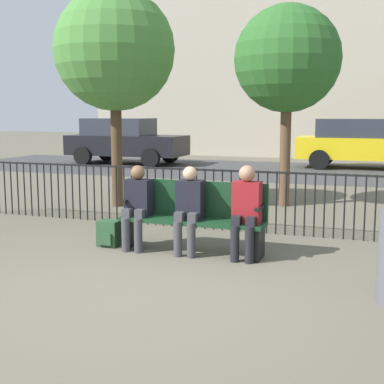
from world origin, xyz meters
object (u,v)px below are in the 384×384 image
Objects in this scene: seated_person_0 at (137,203)px; seated_person_1 at (189,206)px; seated_person_2 at (246,207)px; parked_car_0 at (360,143)px; park_bench at (194,214)px; tree_1 at (115,51)px; backpack at (109,233)px; tree_0 at (287,60)px; parked_car_1 at (125,140)px.

seated_person_0 is 0.99× the size of seated_person_1.
seated_person_1 is 0.97× the size of seated_person_2.
parked_car_0 is at bearing 82.36° from seated_person_1.
park_bench is 4.51m from tree_1.
tree_1 is (-1.37, 2.89, 2.79)m from backpack.
tree_0 is 0.91× the size of parked_car_1.
tree_1 is at bearing -159.99° from tree_0.
tree_0 is at bearing 82.63° from seated_person_1.
parked_car_0 reaches higher than seated_person_0.
seated_person_0 is at bearing -179.94° from seated_person_1.
seated_person_0 is at bearing -101.03° from parked_car_0.
tree_0 is at bearing -44.94° from parked_car_1.
seated_person_2 is at bearing -94.15° from parked_car_0.
backpack is at bearing -64.63° from tree_1.
seated_person_1 is 1.25m from backpack.
backpack is 12.36m from parked_car_0.
parked_car_0 is at bearing 85.85° from seated_person_2.
tree_1 is (-3.28, 2.91, 2.31)m from seated_person_2.
parked_car_1 is at bearing 135.06° from tree_0.
seated_person_2 is (0.74, 0.00, 0.02)m from seated_person_1.
tree_0 reaches higher than seated_person_0.
park_bench is at bearing 5.24° from backpack.
parked_car_0 is 8.10m from parked_car_1.
tree_1 reaches higher than tree_0.
backpack is at bearing 176.58° from seated_person_0.
tree_0 is at bearing -97.78° from parked_car_0.
seated_person_2 reaches higher than seated_person_1.
tree_1 reaches higher than seated_person_0.
tree_0 is at bearing 72.74° from seated_person_0.
tree_1 reaches higher than park_bench.
seated_person_2 is at bearing -0.69° from backpack.
tree_1 reaches higher than seated_person_1.
parked_car_1 is (-3.87, 8.03, -2.12)m from tree_1.
tree_1 is 0.98× the size of parked_car_0.
seated_person_2 is 4.96m from tree_1.
park_bench is at bearing -59.26° from parked_car_1.
seated_person_1 is at bearing -97.37° from tree_0.
tree_1 is at bearing 121.80° from seated_person_0.
backpack is 4.24m from tree_1.
tree_0 reaches higher than parked_car_0.
backpack is at bearing -112.88° from tree_0.
seated_person_1 is at bearing -1.24° from backpack.
seated_person_0 is at bearing -179.88° from seated_person_2.
parked_car_0 is (1.10, 8.01, -1.95)m from tree_0.
parked_car_0 is at bearing 65.52° from tree_1.
parked_car_0 is at bearing 82.22° from tree_0.
tree_0 reaches higher than seated_person_2.
seated_person_0 is (-0.75, -0.14, 0.13)m from park_bench.
seated_person_2 is (1.47, 0.00, 0.03)m from seated_person_0.
seated_person_1 is at bearing 0.06° from seated_person_0.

